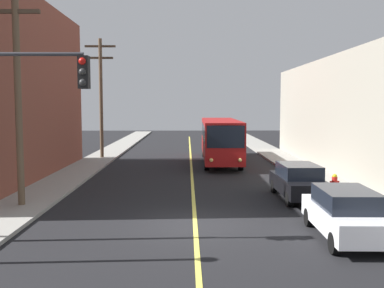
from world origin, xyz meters
name	(u,v)px	position (x,y,z in m)	size (l,w,h in m)	color
ground_plane	(195,225)	(0.00, 0.00, 0.00)	(120.00, 120.00, 0.00)	black
sidewalk_left	(68,178)	(-7.25, 10.00, 0.07)	(2.50, 90.00, 0.15)	gray
sidewalk_right	(316,177)	(7.25, 10.00, 0.07)	(2.50, 90.00, 0.15)	gray
lane_stripe_center	(191,167)	(0.00, 15.00, 0.01)	(0.16, 60.00, 0.01)	#D8CC4C
city_bus	(220,138)	(2.20, 17.69, 1.82)	(2.75, 12.19, 3.20)	maroon
parked_car_white	(346,213)	(4.81, -1.69, 0.84)	(1.91, 4.45, 1.62)	silver
parked_car_black	(299,181)	(4.81, 4.36, 0.84)	(1.88, 4.43, 1.62)	black
utility_pole_near	(18,79)	(-7.23, 2.74, 5.35)	(2.40, 0.28, 9.42)	brown
utility_pole_mid	(101,92)	(-7.11, 19.69, 5.32)	(2.40, 0.28, 9.36)	brown
traffic_signal_left_corner	(21,105)	(-5.41, -1.88, 4.30)	(3.75, 0.48, 6.00)	#2D2D33
fire_hydrant	(335,182)	(6.85, 5.50, 0.58)	(0.44, 0.26, 0.84)	red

